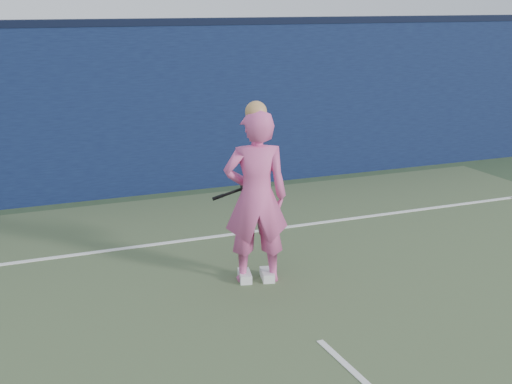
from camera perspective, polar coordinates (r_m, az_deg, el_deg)
name	(u,v)px	position (r m, az deg, el deg)	size (l,w,h in m)	color
backstop_wall	(152,110)	(10.93, -8.30, 6.47)	(24.00, 0.40, 2.50)	#0B1333
wall_cap	(149,22)	(10.81, -8.57, 13.29)	(24.00, 0.42, 0.10)	black
player	(256,197)	(7.29, 0.00, -0.38)	(0.75, 0.59, 1.90)	#DA5498
racket	(251,187)	(7.73, -0.40, 0.43)	(0.62, 0.16, 0.33)	black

